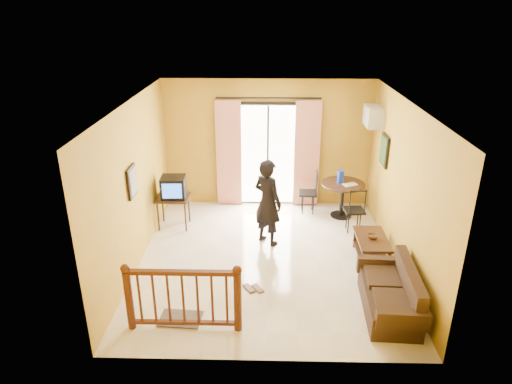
{
  "coord_description": "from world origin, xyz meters",
  "views": [
    {
      "loc": [
        -0.02,
        -7.07,
        4.26
      ],
      "look_at": [
        -0.2,
        0.2,
        1.22
      ],
      "focal_mm": 32.0,
      "sensor_mm": 36.0,
      "label": 1
    }
  ],
  "objects_px": {
    "coffee_table": "(371,245)",
    "standing_person": "(268,202)",
    "dining_table": "(343,190)",
    "television": "(173,187)",
    "sofa": "(392,295)"
  },
  "relations": [
    {
      "from": "sofa",
      "to": "coffee_table",
      "type": "bearing_deg",
      "value": 93.0
    },
    {
      "from": "dining_table",
      "to": "standing_person",
      "type": "height_order",
      "value": "standing_person"
    },
    {
      "from": "standing_person",
      "to": "sofa",
      "type": "bearing_deg",
      "value": 172.33
    },
    {
      "from": "television",
      "to": "dining_table",
      "type": "bearing_deg",
      "value": 6.37
    },
    {
      "from": "sofa",
      "to": "television",
      "type": "bearing_deg",
      "value": 147.12
    },
    {
      "from": "coffee_table",
      "to": "sofa",
      "type": "height_order",
      "value": "sofa"
    },
    {
      "from": "dining_table",
      "to": "coffee_table",
      "type": "relative_size",
      "value": 0.95
    },
    {
      "from": "television",
      "to": "dining_table",
      "type": "distance_m",
      "value": 3.51
    },
    {
      "from": "standing_person",
      "to": "coffee_table",
      "type": "bearing_deg",
      "value": -156.65
    },
    {
      "from": "dining_table",
      "to": "coffee_table",
      "type": "distance_m",
      "value": 1.82
    },
    {
      "from": "sofa",
      "to": "standing_person",
      "type": "height_order",
      "value": "standing_person"
    },
    {
      "from": "television",
      "to": "coffee_table",
      "type": "height_order",
      "value": "television"
    },
    {
      "from": "coffee_table",
      "to": "standing_person",
      "type": "height_order",
      "value": "standing_person"
    },
    {
      "from": "coffee_table",
      "to": "standing_person",
      "type": "relative_size",
      "value": 0.57
    },
    {
      "from": "television",
      "to": "standing_person",
      "type": "relative_size",
      "value": 0.3
    }
  ]
}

